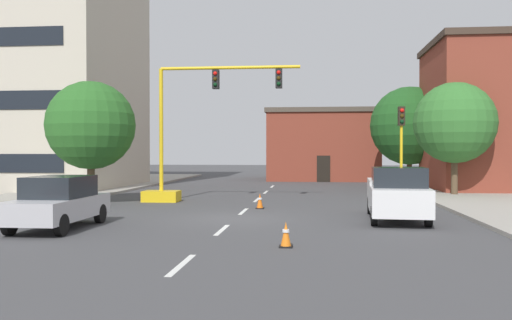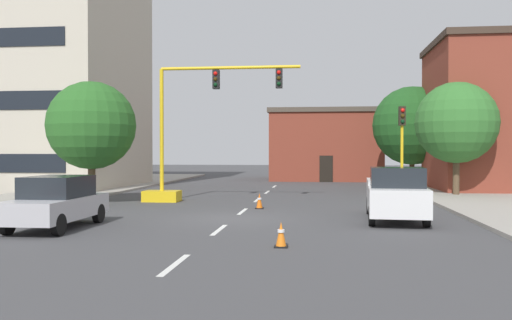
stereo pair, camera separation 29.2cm
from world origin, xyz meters
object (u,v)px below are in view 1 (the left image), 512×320
at_px(tree_right_mid, 455,123).
at_px(pickup_truck_white, 397,194).
at_px(traffic_light_pole_right, 401,132).
at_px(tree_right_far, 410,126).
at_px(sedan_silver_near_left, 59,202).
at_px(traffic_cone_roadside_a, 260,201).
at_px(traffic_cone_roadside_b, 286,235).
at_px(traffic_signal_gantry, 180,159).
at_px(tree_left_near, 91,125).

relative_size(tree_right_mid, pickup_truck_white, 1.17).
height_order(traffic_light_pole_right, tree_right_far, tree_right_far).
xyz_separation_m(sedan_silver_near_left, traffic_cone_roadside_a, (6.03, 6.94, -0.54)).
distance_m(traffic_light_pole_right, tree_right_far, 13.52).
distance_m(tree_right_far, pickup_truck_white, 21.09).
bearing_deg(tree_right_mid, pickup_truck_white, -113.62).
bearing_deg(tree_right_mid, traffic_cone_roadside_b, -116.63).
xyz_separation_m(traffic_signal_gantry, traffic_cone_roadside_a, (4.37, -2.90, -1.83)).
xyz_separation_m(tree_right_far, traffic_cone_roadside_b, (-7.77, -26.64, -4.10)).
bearing_deg(pickup_truck_white, traffic_light_pole_right, 79.86).
distance_m(tree_right_mid, traffic_cone_roadside_a, 13.34).
xyz_separation_m(pickup_truck_white, sedan_silver_near_left, (-11.50, -3.48, -0.09)).
xyz_separation_m(tree_left_near, pickup_truck_white, (13.93, -4.97, -2.85)).
height_order(pickup_truck_white, sedan_silver_near_left, pickup_truck_white).
height_order(tree_right_far, sedan_silver_near_left, tree_right_far).
bearing_deg(pickup_truck_white, traffic_cone_roadside_a, 147.67).
distance_m(pickup_truck_white, traffic_cone_roadside_a, 6.50).
bearing_deg(tree_right_far, traffic_signal_gantry, -134.40).
relative_size(pickup_truck_white, sedan_silver_near_left, 1.23).
relative_size(tree_right_far, pickup_truck_white, 1.33).
bearing_deg(tree_right_far, traffic_cone_roadside_b, -106.25).
relative_size(tree_left_near, pickup_truck_white, 1.09).
relative_size(traffic_light_pole_right, traffic_cone_roadside_a, 6.83).
height_order(pickup_truck_white, traffic_cone_roadside_a, pickup_truck_white).
height_order(traffic_signal_gantry, traffic_light_pole_right, traffic_signal_gantry).
xyz_separation_m(tree_left_near, tree_right_far, (17.87, 15.46, 0.61)).
bearing_deg(tree_right_far, pickup_truck_white, -100.92).
relative_size(traffic_signal_gantry, tree_right_far, 1.09).
xyz_separation_m(traffic_light_pole_right, tree_right_mid, (3.54, 3.83, 0.63)).
bearing_deg(pickup_truck_white, tree_right_mid, 66.38).
relative_size(traffic_light_pole_right, tree_left_near, 0.80).
bearing_deg(tree_right_far, traffic_cone_roadside_a, -119.01).
bearing_deg(traffic_light_pole_right, traffic_cone_roadside_a, -151.01).
distance_m(tree_right_far, traffic_cone_roadside_a, 19.83).
xyz_separation_m(traffic_signal_gantry, sedan_silver_near_left, (-1.66, -9.84, -1.29)).
xyz_separation_m(tree_right_far, pickup_truck_white, (-3.94, -20.43, -3.46)).
distance_m(traffic_signal_gantry, traffic_light_pole_right, 11.24).
height_order(traffic_light_pole_right, traffic_cone_roadside_b, traffic_light_pole_right).
distance_m(tree_left_near, pickup_truck_white, 15.06).
height_order(tree_left_near, tree_right_mid, tree_right_mid).
bearing_deg(tree_right_mid, tree_left_near, -162.08).
distance_m(tree_right_mid, sedan_silver_near_left, 22.09).
distance_m(traffic_light_pole_right, traffic_cone_roadside_a, 8.36).
bearing_deg(traffic_light_pole_right, traffic_signal_gantry, -175.66).
bearing_deg(traffic_cone_roadside_b, tree_left_near, 132.08).
relative_size(tree_left_near, traffic_cone_roadside_b, 8.72).
bearing_deg(traffic_cone_roadside_a, traffic_light_pole_right, 28.99).
xyz_separation_m(tree_right_mid, sedan_silver_near_left, (-16.33, -14.52, -3.27)).
bearing_deg(tree_right_mid, traffic_signal_gantry, -162.30).
bearing_deg(tree_left_near, tree_right_mid, 17.92).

